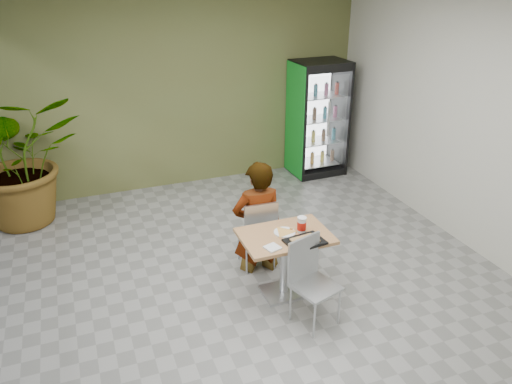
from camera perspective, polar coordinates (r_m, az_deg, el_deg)
ground at (r=5.49m, az=0.10°, el=-12.89°), size 7.00×7.00×0.00m
room_envelope at (r=4.68m, az=0.12°, el=2.76°), size 6.00×7.00×3.20m
dining_table at (r=5.38m, az=3.31°, el=-6.86°), size 0.95×0.66×0.75m
chair_far at (r=5.81m, az=0.30°, el=-4.33°), size 0.42×0.42×0.90m
chair_near at (r=5.06m, az=6.14°, el=-9.31°), size 0.50×0.51×0.91m
seated_woman at (r=5.84m, az=0.18°, el=-4.12°), size 0.63×0.42×1.66m
pizza_plate at (r=5.29m, az=3.29°, el=-4.52°), size 0.31×0.23×0.03m
soda_cup at (r=5.29m, az=5.24°, el=-3.76°), size 0.10×0.10×0.17m
napkin_stack at (r=5.02m, az=1.90°, el=-6.38°), size 0.17×0.17×0.02m
cafeteria_tray at (r=5.14m, az=5.61°, el=-5.66°), size 0.42×0.33×0.02m
beverage_fridge at (r=8.51m, az=7.08°, el=8.32°), size 0.89×0.69×1.91m
potted_plant at (r=7.48m, az=-25.39°, el=3.33°), size 1.87×1.69×1.83m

